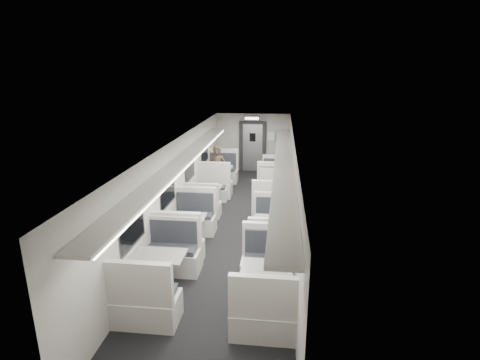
% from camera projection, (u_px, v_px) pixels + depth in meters
% --- Properties ---
extents(room, '(3.24, 12.24, 2.64)m').
position_uv_depth(room, '(235.00, 185.00, 9.79)').
color(room, black).
rests_on(room, ground).
extents(booth_left_a, '(1.14, 2.32, 1.24)m').
position_uv_depth(booth_left_a, '(219.00, 178.00, 13.33)').
color(booth_left_a, beige).
rests_on(booth_left_a, room).
extents(booth_left_b, '(0.98, 1.98, 1.06)m').
position_uv_depth(booth_left_b, '(208.00, 197.00, 11.50)').
color(booth_left_b, beige).
rests_on(booth_left_b, room).
extents(booth_left_c, '(1.08, 2.19, 1.17)m').
position_uv_depth(booth_left_c, '(187.00, 231.00, 8.96)').
color(booth_left_c, beige).
rests_on(booth_left_c, room).
extents(booth_left_d, '(1.14, 2.31, 1.24)m').
position_uv_depth(booth_left_d, '(160.00, 274.00, 7.03)').
color(booth_left_d, beige).
rests_on(booth_left_d, room).
extents(booth_right_a, '(1.00, 2.02, 1.08)m').
position_uv_depth(booth_right_a, '(275.00, 181.00, 13.11)').
color(booth_right_a, beige).
rests_on(booth_right_a, room).
extents(booth_right_b, '(1.14, 2.32, 1.24)m').
position_uv_depth(booth_right_b, '(274.00, 197.00, 11.27)').
color(booth_right_b, beige).
rests_on(booth_right_b, room).
extents(booth_right_c, '(0.96, 1.94, 1.04)m').
position_uv_depth(booth_right_c, '(271.00, 231.00, 9.05)').
color(booth_right_c, beige).
rests_on(booth_right_c, room).
extents(booth_right_d, '(1.08, 2.19, 1.17)m').
position_uv_depth(booth_right_d, '(266.00, 285.00, 6.69)').
color(booth_right_d, beige).
rests_on(booth_right_d, room).
extents(passenger, '(0.68, 0.50, 1.69)m').
position_uv_depth(passenger, '(217.00, 170.00, 12.60)').
color(passenger, black).
rests_on(passenger, room).
extents(window_a, '(0.02, 1.18, 0.84)m').
position_uv_depth(window_a, '(205.00, 151.00, 13.15)').
color(window_a, black).
rests_on(window_a, room).
extents(window_b, '(0.02, 1.18, 0.84)m').
position_uv_depth(window_b, '(190.00, 167.00, 11.05)').
color(window_b, black).
rests_on(window_b, room).
extents(window_c, '(0.02, 1.18, 0.84)m').
position_uv_depth(window_c, '(168.00, 189.00, 8.95)').
color(window_c, black).
rests_on(window_c, room).
extents(window_d, '(0.02, 1.18, 0.84)m').
position_uv_depth(window_d, '(132.00, 225.00, 6.85)').
color(window_d, black).
rests_on(window_d, room).
extents(luggage_rack_left, '(0.46, 10.40, 0.09)m').
position_uv_depth(luggage_rack_left, '(184.00, 160.00, 9.43)').
color(luggage_rack_left, beige).
rests_on(luggage_rack_left, room).
extents(luggage_rack_right, '(0.46, 10.40, 0.09)m').
position_uv_depth(luggage_rack_right, '(283.00, 162.00, 9.17)').
color(luggage_rack_right, beige).
rests_on(luggage_rack_right, room).
extents(vestibule_door, '(1.10, 0.13, 2.10)m').
position_uv_depth(vestibule_door, '(253.00, 147.00, 15.49)').
color(vestibule_door, black).
rests_on(vestibule_door, room).
extents(exit_sign, '(0.62, 0.12, 0.16)m').
position_uv_depth(exit_sign, '(252.00, 118.00, 14.68)').
color(exit_sign, black).
rests_on(exit_sign, room).
extents(wall_notice, '(0.32, 0.02, 0.40)m').
position_uv_depth(wall_notice, '(271.00, 136.00, 15.27)').
color(wall_notice, silver).
rests_on(wall_notice, room).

